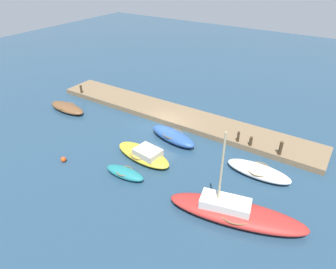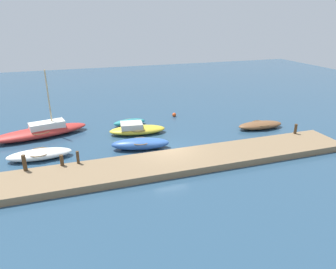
{
  "view_description": "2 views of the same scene",
  "coord_description": "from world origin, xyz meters",
  "px_view_note": "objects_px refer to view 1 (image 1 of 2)",
  "views": [
    {
      "loc": [
        -12.63,
        18.78,
        13.03
      ],
      "look_at": [
        -1.45,
        1.62,
        0.56
      ],
      "focal_mm": 32.18,
      "sensor_mm": 36.0,
      "label": 1
    },
    {
      "loc": [
        -6.57,
        -19.64,
        9.51
      ],
      "look_at": [
        0.61,
        1.96,
        0.67
      ],
      "focal_mm": 32.84,
      "sensor_mm": 36.0,
      "label": 2
    }
  ],
  "objects_px": {
    "rowboat_brown": "(67,108)",
    "mooring_post_west": "(281,148)",
    "dinghy_teal": "(125,173)",
    "marker_buoy": "(63,159)",
    "mooring_post_mid_east": "(238,137)",
    "rowboat_white": "(258,171)",
    "sailboat_red": "(235,212)",
    "mooring_post_east": "(81,89)",
    "mooring_post_mid_west": "(251,141)",
    "motorboat_yellow": "(144,154)",
    "rowboat_blue": "(173,136)"
  },
  "relations": [
    {
      "from": "rowboat_white",
      "to": "mooring_post_mid_west",
      "type": "xyz_separation_m",
      "value": [
        1.53,
        -2.57,
        0.48
      ]
    },
    {
      "from": "mooring_post_mid_east",
      "to": "mooring_post_east",
      "type": "distance_m",
      "value": 17.19
    },
    {
      "from": "sailboat_red",
      "to": "rowboat_white",
      "type": "bearing_deg",
      "value": -101.68
    },
    {
      "from": "dinghy_teal",
      "to": "rowboat_white",
      "type": "height_order",
      "value": "rowboat_white"
    },
    {
      "from": "rowboat_white",
      "to": "sailboat_red",
      "type": "relative_size",
      "value": 0.54
    },
    {
      "from": "marker_buoy",
      "to": "mooring_post_east",
      "type": "bearing_deg",
      "value": -49.71
    },
    {
      "from": "motorboat_yellow",
      "to": "mooring_post_east",
      "type": "relative_size",
      "value": 6.06
    },
    {
      "from": "rowboat_brown",
      "to": "mooring_post_west",
      "type": "xyz_separation_m",
      "value": [
        -19.15,
        -3.04,
        0.66
      ]
    },
    {
      "from": "rowboat_blue",
      "to": "dinghy_teal",
      "type": "bearing_deg",
      "value": 98.44
    },
    {
      "from": "rowboat_brown",
      "to": "sailboat_red",
      "type": "height_order",
      "value": "sailboat_red"
    },
    {
      "from": "rowboat_blue",
      "to": "mooring_post_east",
      "type": "relative_size",
      "value": 5.61
    },
    {
      "from": "motorboat_yellow",
      "to": "mooring_post_east",
      "type": "xyz_separation_m",
      "value": [
        12.09,
        -5.28,
        0.46
      ]
    },
    {
      "from": "dinghy_teal",
      "to": "rowboat_brown",
      "type": "bearing_deg",
      "value": -25.67
    },
    {
      "from": "rowboat_white",
      "to": "motorboat_yellow",
      "type": "bearing_deg",
      "value": 19.47
    },
    {
      "from": "dinghy_teal",
      "to": "mooring_post_east",
      "type": "height_order",
      "value": "mooring_post_east"
    },
    {
      "from": "rowboat_blue",
      "to": "marker_buoy",
      "type": "relative_size",
      "value": 11.56
    },
    {
      "from": "rowboat_white",
      "to": "mooring_post_mid_west",
      "type": "bearing_deg",
      "value": -59.3
    },
    {
      "from": "mooring_post_mid_west",
      "to": "mooring_post_east",
      "type": "distance_m",
      "value": 18.19
    },
    {
      "from": "rowboat_brown",
      "to": "dinghy_teal",
      "type": "height_order",
      "value": "rowboat_brown"
    },
    {
      "from": "rowboat_blue",
      "to": "mooring_post_mid_west",
      "type": "xyz_separation_m",
      "value": [
        -5.66,
        -2.02,
        0.4
      ]
    },
    {
      "from": "dinghy_teal",
      "to": "mooring_post_mid_east",
      "type": "distance_m",
      "value": 9.1
    },
    {
      "from": "rowboat_blue",
      "to": "mooring_post_mid_east",
      "type": "xyz_separation_m",
      "value": [
        -4.66,
        -2.02,
        0.46
      ]
    },
    {
      "from": "motorboat_yellow",
      "to": "rowboat_blue",
      "type": "height_order",
      "value": "motorboat_yellow"
    },
    {
      "from": "dinghy_teal",
      "to": "rowboat_white",
      "type": "xyz_separation_m",
      "value": [
        -7.5,
        -5.04,
        0.05
      ]
    },
    {
      "from": "dinghy_teal",
      "to": "rowboat_white",
      "type": "distance_m",
      "value": 9.03
    },
    {
      "from": "marker_buoy",
      "to": "mooring_post_mid_west",
      "type": "bearing_deg",
      "value": -140.89
    },
    {
      "from": "rowboat_white",
      "to": "sailboat_red",
      "type": "bearing_deg",
      "value": 91.52
    },
    {
      "from": "mooring_post_mid_east",
      "to": "mooring_post_mid_west",
      "type": "bearing_deg",
      "value": 180.0
    },
    {
      "from": "rowboat_brown",
      "to": "mooring_post_mid_east",
      "type": "bearing_deg",
      "value": -166.56
    },
    {
      "from": "dinghy_teal",
      "to": "mooring_post_mid_west",
      "type": "bearing_deg",
      "value": -131.22
    },
    {
      "from": "mooring_post_mid_east",
      "to": "dinghy_teal",
      "type": "bearing_deg",
      "value": 56.87
    },
    {
      "from": "sailboat_red",
      "to": "mooring_post_east",
      "type": "height_order",
      "value": "sailboat_red"
    },
    {
      "from": "rowboat_white",
      "to": "mooring_post_west",
      "type": "xyz_separation_m",
      "value": [
        -0.66,
        -2.57,
        0.64
      ]
    },
    {
      "from": "mooring_post_mid_east",
      "to": "mooring_post_east",
      "type": "bearing_deg",
      "value": 0.0
    },
    {
      "from": "mooring_post_west",
      "to": "motorboat_yellow",
      "type": "bearing_deg",
      "value": 32.5
    },
    {
      "from": "rowboat_white",
      "to": "mooring_post_mid_east",
      "type": "height_order",
      "value": "mooring_post_mid_east"
    },
    {
      "from": "rowboat_blue",
      "to": "mooring_post_mid_east",
      "type": "relative_size",
      "value": 5.4
    },
    {
      "from": "marker_buoy",
      "to": "rowboat_white",
      "type": "bearing_deg",
      "value": -153.31
    },
    {
      "from": "sailboat_red",
      "to": "marker_buoy",
      "type": "distance_m",
      "value": 12.54
    },
    {
      "from": "rowboat_blue",
      "to": "motorboat_yellow",
      "type": "bearing_deg",
      "value": 93.88
    },
    {
      "from": "motorboat_yellow",
      "to": "rowboat_white",
      "type": "height_order",
      "value": "motorboat_yellow"
    },
    {
      "from": "rowboat_brown",
      "to": "dinghy_teal",
      "type": "relative_size",
      "value": 1.42
    },
    {
      "from": "sailboat_red",
      "to": "mooring_post_mid_east",
      "type": "xyz_separation_m",
      "value": [
        2.66,
        -7.09,
        0.4
      ]
    },
    {
      "from": "mooring_post_east",
      "to": "mooring_post_mid_east",
      "type": "bearing_deg",
      "value": 180.0
    },
    {
      "from": "mooring_post_west",
      "to": "marker_buoy",
      "type": "distance_m",
      "value": 15.66
    },
    {
      "from": "sailboat_red",
      "to": "mooring_post_mid_west",
      "type": "height_order",
      "value": "sailboat_red"
    },
    {
      "from": "mooring_post_mid_west",
      "to": "mooring_post_east",
      "type": "height_order",
      "value": "mooring_post_east"
    },
    {
      "from": "dinghy_teal",
      "to": "marker_buoy",
      "type": "height_order",
      "value": "dinghy_teal"
    },
    {
      "from": "dinghy_teal",
      "to": "marker_buoy",
      "type": "xyz_separation_m",
      "value": [
        4.8,
        1.15,
        -0.1
      ]
    },
    {
      "from": "rowboat_white",
      "to": "marker_buoy",
      "type": "relative_size",
      "value": 11.05
    }
  ]
}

